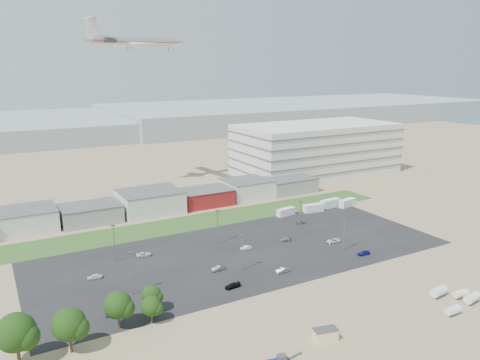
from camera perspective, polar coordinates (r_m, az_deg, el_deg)
ground at (r=120.52m, az=3.10°, el=-12.34°), size 700.00×700.00×0.00m
parking_lot at (r=138.54m, az=0.41°, el=-8.76°), size 120.00×50.00×0.01m
grass_strip at (r=163.53m, az=-6.69°, el=-5.31°), size 160.00×16.00×0.02m
hills_backdrop at (r=420.93m, az=-15.55°, el=6.48°), size 700.00×200.00×9.00m
building_row at (r=174.52m, az=-14.31°, el=-3.06°), size 170.00×20.00×8.00m
parking_garage at (r=241.59m, az=9.24°, el=3.81°), size 80.00×40.00×25.00m
portable_shed at (r=98.69m, az=10.34°, el=-18.05°), size 5.34×3.55×2.47m
storage_tank_nw at (r=122.45m, az=23.09°, el=-12.37°), size 4.53×2.59×2.60m
storage_tank_ne at (r=123.82m, az=25.31°, el=-12.42°), size 3.83×2.28×2.17m
storage_tank_sw at (r=115.52m, az=24.53°, el=-14.25°), size 3.64×1.87×2.17m
storage_tank_se at (r=122.59m, az=26.45°, el=-12.73°), size 4.36×2.54×2.49m
box_trailer_a at (r=171.62m, az=5.61°, el=-3.89°), size 7.56×3.30×2.74m
box_trailer_b at (r=177.31m, az=8.95°, el=-3.38°), size 8.10×3.30×2.95m
box_trailer_c at (r=183.90m, az=10.94°, el=-2.81°), size 8.65×3.33×3.17m
box_trailer_d at (r=186.42m, az=12.94°, el=-2.73°), size 8.18×4.19×2.94m
tree_far_left at (r=96.87m, az=-25.61°, el=-16.82°), size 7.64×7.64×11.46m
tree_left at (r=97.17m, az=-20.09°, el=-16.57°), size 6.86×6.86×10.29m
tree_mid at (r=102.37m, az=-14.63°, el=-14.85°), size 6.20×6.20×9.30m
tree_right at (r=103.24m, az=-10.77°, el=-15.10°), size 4.67×4.67×7.00m
tree_near at (r=107.49m, az=-10.74°, el=-13.85°), size 4.72×4.72×7.08m
lightpole_front_l at (r=115.05m, az=-13.02°, el=-11.04°), size 1.27×0.53×10.79m
lightpole_front_m at (r=124.67m, az=0.25°, el=-8.89°), size 1.18×0.49×10.02m
lightpole_front_r at (r=140.69m, az=12.54°, el=-6.57°), size 1.17×0.49×9.95m
lightpole_back_l at (r=134.42m, az=-15.08°, el=-7.49°), size 1.27×0.53×10.81m
lightpole_back_m at (r=143.00m, az=-2.76°, el=-5.76°), size 1.26×0.52×10.69m
lightpole_back_r at (r=157.04m, az=7.34°, el=-4.26°), size 1.15×0.48×9.75m
airliner at (r=207.83m, az=-12.50°, el=16.18°), size 49.68×36.81×13.67m
parked_car_0 at (r=148.05m, az=11.30°, el=-7.27°), size 4.72×2.50×1.27m
parked_car_2 at (r=140.83m, az=14.84°, el=-8.57°), size 3.98×1.85×1.32m
parked_car_3 at (r=117.37m, az=-0.92°, el=-12.75°), size 4.14×1.93×1.17m
parked_car_4 at (r=126.59m, az=-2.62°, el=-10.69°), size 4.06×1.76×1.30m
parked_car_5 at (r=127.42m, az=-17.31°, el=-11.17°), size 3.83×1.93×1.25m
parked_car_7 at (r=140.10m, az=0.75°, el=-8.25°), size 3.51×1.50×1.12m
parked_car_8 at (r=163.63m, az=7.46°, el=-5.11°), size 3.58×1.80×1.17m
parked_car_9 at (r=138.09m, az=-11.63°, el=-8.86°), size 4.45×2.29×1.20m
parked_car_10 at (r=109.57m, az=-15.02°, el=-15.26°), size 4.37×1.88×1.25m
parked_car_12 at (r=147.32m, az=5.53°, el=-7.21°), size 3.88×1.86×1.09m
parked_car_13 at (r=125.81m, az=5.21°, el=-10.90°), size 3.94×1.46×1.29m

